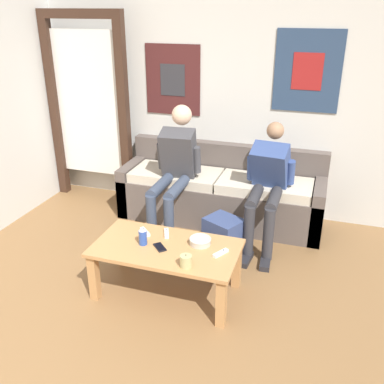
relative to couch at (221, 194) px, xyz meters
name	(u,v)px	position (x,y,z in m)	size (l,w,h in m)	color
wall_back	(213,96)	(-0.21, 0.34, 0.98)	(10.00, 0.07, 2.55)	silver
door_frame	(88,99)	(-1.62, 0.13, 0.90)	(1.00, 0.10, 2.15)	#382319
couch	(221,194)	(0.00, 0.00, 0.00)	(2.18, 0.68, 0.79)	#564C47
coffee_table	(166,254)	(-0.08, -1.43, 0.06)	(1.16, 0.62, 0.43)	#B27F4C
person_seated_adult	(175,166)	(-0.40, -0.35, 0.40)	(0.47, 0.95, 1.27)	#384256
person_seated_teen	(268,182)	(0.54, -0.33, 0.34)	(0.47, 0.94, 1.15)	#2D2D33
backpack	(222,238)	(0.21, -0.75, -0.11)	(0.40, 0.39, 0.38)	navy
ceramic_bowl	(200,241)	(0.16, -1.31, 0.17)	(0.18, 0.18, 0.05)	#B7B2A8
pillar_candle	(186,261)	(0.16, -1.65, 0.18)	(0.09, 0.09, 0.10)	tan
drink_can_blue	(143,237)	(-0.27, -1.45, 0.20)	(0.07, 0.07, 0.12)	#28479E
game_controller_near_left	(145,232)	(-0.33, -1.28, 0.15)	(0.13, 0.12, 0.03)	white
game_controller_near_right	(167,233)	(-0.15, -1.25, 0.15)	(0.09, 0.15, 0.03)	white
game_controller_far_center	(221,253)	(0.36, -1.41, 0.15)	(0.10, 0.14, 0.03)	white
cell_phone	(160,247)	(-0.12, -1.46, 0.14)	(0.14, 0.14, 0.01)	black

